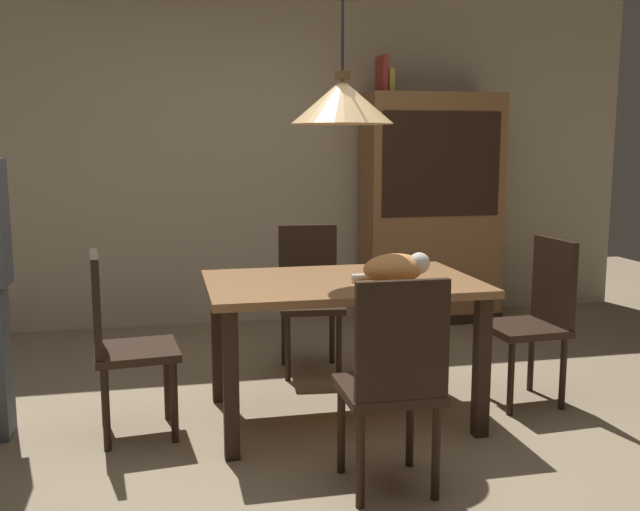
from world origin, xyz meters
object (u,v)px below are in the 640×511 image
at_px(chair_right_side, 536,313).
at_px(book_yellow_short, 388,81).
at_px(pendant_lamp, 342,101).
at_px(chair_far_back, 309,291).
at_px(chair_left_side, 119,337).
at_px(chair_near_front, 394,376).
at_px(cat_sleeping, 396,268).
at_px(hutch_bookcase, 430,213).
at_px(book_red_tall, 382,74).
at_px(dining_table, 341,299).

bearing_deg(chair_right_side, book_yellow_short, 97.79).
distance_m(pendant_lamp, book_yellow_short, 2.15).
height_order(chair_far_back, pendant_lamp, pendant_lamp).
bearing_deg(chair_left_side, chair_near_front, -37.67).
distance_m(chair_near_front, cat_sleeping, 0.84).
bearing_deg(chair_right_side, hutch_bookcase, 86.82).
bearing_deg(book_yellow_short, chair_left_side, -135.55).
bearing_deg(book_red_tall, pendant_lamp, -112.50).
relative_size(chair_left_side, book_red_tall, 3.32).
relative_size(cat_sleeping, book_red_tall, 1.43).
relative_size(hutch_bookcase, book_yellow_short, 9.25).
bearing_deg(dining_table, chair_far_back, 89.51).
height_order(cat_sleeping, hutch_bookcase, hutch_bookcase).
distance_m(chair_near_front, chair_left_side, 1.42).
bearing_deg(chair_right_side, book_red_tall, 99.43).
xyz_separation_m(dining_table, cat_sleeping, (0.25, -0.14, 0.18)).
distance_m(chair_left_side, cat_sleeping, 1.42).
bearing_deg(chair_far_back, book_yellow_short, 51.29).
distance_m(book_red_tall, book_yellow_short, 0.08).
height_order(chair_left_side, book_red_tall, book_red_tall).
distance_m(chair_far_back, hutch_bookcase, 1.67).
height_order(chair_near_front, chair_far_back, same).
distance_m(chair_near_front, chair_far_back, 1.76).
distance_m(chair_left_side, book_yellow_short, 3.13).
relative_size(book_red_tall, book_yellow_short, 1.40).
height_order(book_red_tall, book_yellow_short, book_red_tall).
bearing_deg(chair_far_back, cat_sleeping, -76.54).
bearing_deg(pendant_lamp, chair_near_front, -90.03).
relative_size(chair_far_back, book_red_tall, 3.32).
distance_m(chair_near_front, pendant_lamp, 1.45).
distance_m(chair_left_side, pendant_lamp, 1.61).
xyz_separation_m(hutch_bookcase, book_yellow_short, (-0.37, 0.00, 1.05)).
distance_m(cat_sleeping, book_red_tall, 2.45).
xyz_separation_m(chair_far_back, pendant_lamp, (-0.01, -0.88, 1.15)).
bearing_deg(chair_near_front, dining_table, 89.97).
distance_m(chair_right_side, book_red_tall, 2.46).
bearing_deg(chair_left_side, book_red_tall, 45.28).
relative_size(chair_far_back, book_yellow_short, 4.65).
relative_size(chair_near_front, book_red_tall, 3.32).
bearing_deg(book_yellow_short, cat_sleeping, -106.34).
bearing_deg(pendant_lamp, chair_right_side, 0.21).
relative_size(chair_far_back, hutch_bookcase, 0.50).
bearing_deg(book_yellow_short, book_red_tall, 180.00).
bearing_deg(book_red_tall, chair_near_front, -105.94).
xyz_separation_m(dining_table, chair_left_side, (-1.13, -0.01, -0.14)).
xyz_separation_m(chair_near_front, book_red_tall, (0.81, 2.82, 1.48)).
xyz_separation_m(chair_near_front, pendant_lamp, (0.00, 0.88, 1.15)).
relative_size(chair_near_front, chair_left_side, 1.00).
bearing_deg(chair_far_back, pendant_lamp, -90.49).
bearing_deg(hutch_bookcase, book_red_tall, 179.80).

